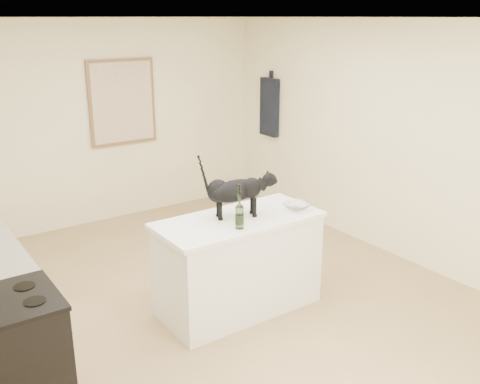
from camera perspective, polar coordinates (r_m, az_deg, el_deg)
The scene contains 13 objects.
floor at distance 5.31m, azimuth -2.30°, elevation -11.45°, with size 5.50×5.50×0.00m, color tan.
ceiling at distance 4.62m, azimuth -2.72°, elevation 17.88°, with size 5.50×5.50×0.00m, color white.
wall_back at distance 7.22m, azimuth -14.43°, elevation 6.99°, with size 4.50×4.50×0.00m, color #F3ECBC.
wall_right at distance 6.27m, azimuth 15.19°, elevation 5.32°, with size 5.50×5.50×0.00m, color #F3ECBC.
island_base at distance 5.01m, azimuth -0.14°, elevation -7.78°, with size 1.44×0.67×0.86m, color white.
island_top at distance 4.83m, azimuth -0.15°, elevation -2.96°, with size 1.50×0.70×0.04m, color white.
stove at distance 3.98m, azimuth -22.52°, elevation -16.39°, with size 0.60×0.60×0.90m, color black.
artwork_frame at distance 7.26m, azimuth -12.27°, elevation 9.21°, with size 0.90×0.03×1.10m, color brown.
artwork_canvas at distance 7.24m, azimuth -12.21°, elevation 9.20°, with size 0.82×0.00×1.02m, color beige.
hanging_garment at distance 7.66m, azimuth 3.11°, elevation 8.90°, with size 0.08×0.34×0.80m, color black.
black_cat at distance 4.78m, azimuth -0.51°, elevation -0.16°, with size 0.62×0.19×0.44m, color black, non-canonical shape.
wine_bottle at distance 4.53m, azimuth -0.05°, elevation -1.83°, with size 0.07×0.07×0.34m, color #365A24.
glass_bowl at distance 5.05m, azimuth 6.00°, elevation -1.51°, with size 0.25×0.25×0.06m, color white.
Camera 1 is at (-2.48, -3.90, 2.61)m, focal length 40.56 mm.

